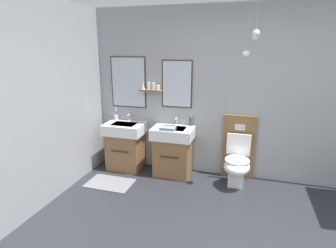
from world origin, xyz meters
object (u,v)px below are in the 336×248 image
(vanity_sink_right, at_px, (173,150))
(toothbrush_cup, at_px, (116,117))
(soap_dispenser, at_px, (191,121))
(folded_hand_towel, at_px, (168,128))
(vanity_sink_left, at_px, (126,145))
(toilet, at_px, (237,159))

(vanity_sink_right, distance_m, toothbrush_cup, 1.15)
(soap_dispenser, relative_size, folded_hand_towel, 0.80)
(vanity_sink_left, bearing_deg, toilet, 0.25)
(toilet, xyz_separation_m, folded_hand_towel, (-1.03, -0.16, 0.42))
(vanity_sink_right, bearing_deg, toilet, 0.46)
(toothbrush_cup, xyz_separation_m, soap_dispenser, (1.30, 0.01, 0.02))
(vanity_sink_right, height_order, toothbrush_cup, toothbrush_cup)
(toilet, xyz_separation_m, soap_dispenser, (-0.75, 0.17, 0.48))
(toothbrush_cup, height_order, soap_dispenser, toothbrush_cup)
(vanity_sink_right, distance_m, toilet, 0.99)
(vanity_sink_right, xyz_separation_m, toilet, (0.99, 0.01, -0.04))
(vanity_sink_left, relative_size, toilet, 0.78)
(soap_dispenser, bearing_deg, toothbrush_cup, -179.56)
(vanity_sink_right, xyz_separation_m, folded_hand_towel, (-0.04, -0.15, 0.39))
(toilet, relative_size, folded_hand_towel, 4.55)
(soap_dispenser, bearing_deg, folded_hand_towel, -131.22)
(vanity_sink_left, xyz_separation_m, vanity_sink_right, (0.82, 0.00, 0.00))
(vanity_sink_left, bearing_deg, vanity_sink_right, 0.00)
(vanity_sink_right, height_order, folded_hand_towel, folded_hand_towel)
(toilet, relative_size, soap_dispenser, 5.70)
(vanity_sink_left, bearing_deg, folded_hand_towel, -10.76)
(vanity_sink_right, relative_size, toilet, 0.78)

